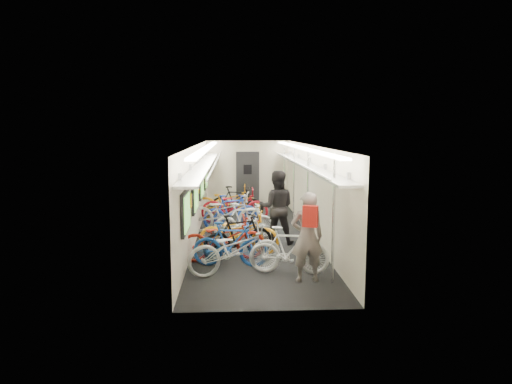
{
  "coord_description": "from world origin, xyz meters",
  "views": [
    {
      "loc": [
        -0.56,
        -11.76,
        2.8
      ],
      "look_at": [
        0.07,
        0.26,
        1.15
      ],
      "focal_mm": 32.0,
      "sensor_mm": 36.0,
      "label": 1
    }
  ],
  "objects": [
    {
      "name": "bicycle_6",
      "position": [
        -0.74,
        0.49,
        0.56
      ],
      "size": [
        2.21,
        1.12,
        1.11
      ],
      "primitive_type": "imported",
      "rotation": [
        0.0,
        0.0,
        1.38
      ],
      "color": "#A6A4A9",
      "rests_on": "ground"
    },
    {
      "name": "backpack",
      "position": [
        0.81,
        -3.89,
        1.28
      ],
      "size": [
        0.29,
        0.23,
        0.38
      ],
      "primitive_type": "cube",
      "rotation": [
        0.0,
        0.0,
        -0.4
      ],
      "color": "#A51610",
      "rests_on": "passenger_near"
    },
    {
      "name": "passenger_mid",
      "position": [
        0.52,
        -0.77,
        0.91
      ],
      "size": [
        0.95,
        0.78,
        1.81
      ],
      "primitive_type": "imported",
      "rotation": [
        0.0,
        0.0,
        3.03
      ],
      "color": "black",
      "rests_on": "ground"
    },
    {
      "name": "passenger_near",
      "position": [
        0.81,
        -3.62,
        0.84
      ],
      "size": [
        0.65,
        0.46,
        1.68
      ],
      "primitive_type": "imported",
      "rotation": [
        0.0,
        0.0,
        3.24
      ],
      "color": "gray",
      "rests_on": "ground"
    },
    {
      "name": "bicycle_5",
      "position": [
        -0.26,
        -0.29,
        0.47
      ],
      "size": [
        1.62,
        0.63,
        0.95
      ],
      "primitive_type": "imported",
      "rotation": [
        0.0,
        0.0,
        1.69
      ],
      "color": "silver",
      "rests_on": "ground"
    },
    {
      "name": "bicycle_8",
      "position": [
        -0.5,
        1.79,
        0.53
      ],
      "size": [
        2.02,
        0.72,
        1.06
      ],
      "primitive_type": "imported",
      "rotation": [
        0.0,
        0.0,
        1.56
      ],
      "color": "maroon",
      "rests_on": "ground"
    },
    {
      "name": "bicycle_4",
      "position": [
        -0.43,
        -1.66,
        0.48
      ],
      "size": [
        1.91,
        0.94,
        0.96
      ],
      "primitive_type": "imported",
      "rotation": [
        0.0,
        0.0,
        1.4
      ],
      "color": "orange",
      "rests_on": "ground"
    },
    {
      "name": "bicycle_10",
      "position": [
        -0.72,
        2.48,
        0.54
      ],
      "size": [
        2.07,
        0.78,
        1.08
      ],
      "primitive_type": "imported",
      "rotation": [
        0.0,
        0.0,
        1.54
      ],
      "color": "orange",
      "rests_on": "ground"
    },
    {
      "name": "train_car_shell",
      "position": [
        -0.36,
        0.71,
        1.66
      ],
      "size": [
        10.0,
        10.0,
        10.0
      ],
      "color": "black",
      "rests_on": "ground"
    },
    {
      "name": "bicycle_0",
      "position": [
        -0.51,
        -3.14,
        0.5
      ],
      "size": [
        2.0,
        1.19,
        0.99
      ],
      "primitive_type": "imported",
      "rotation": [
        0.0,
        0.0,
        1.87
      ],
      "color": "#A5A4A9",
      "rests_on": "ground"
    },
    {
      "name": "bicycle_9",
      "position": [
        -0.43,
        2.53,
        0.52
      ],
      "size": [
        1.79,
        0.89,
        1.04
      ],
      "primitive_type": "imported",
      "rotation": [
        0.0,
        0.0,
        1.32
      ],
      "color": "black",
      "rests_on": "ground"
    },
    {
      "name": "bicycle_11",
      "position": [
        0.53,
        -3.16,
        0.47
      ],
      "size": [
        1.61,
        0.68,
        0.94
      ],
      "primitive_type": "imported",
      "rotation": [
        0.0,
        0.0,
        1.42
      ],
      "color": "white",
      "rests_on": "ground"
    },
    {
      "name": "bicycle_3",
      "position": [
        -0.43,
        -2.07,
        0.5
      ],
      "size": [
        1.71,
        1.1,
        1.0
      ],
      "primitive_type": "imported",
      "rotation": [
        0.0,
        0.0,
        1.99
      ],
      "color": "black",
      "rests_on": "ground"
    },
    {
      "name": "bicycle_1",
      "position": [
        -0.61,
        -2.64,
        0.47
      ],
      "size": [
        1.61,
        0.63,
        0.94
      ],
      "primitive_type": "imported",
      "rotation": [
        0.0,
        0.0,
        1.45
      ],
      "color": "#1A479D",
      "rests_on": "ground"
    },
    {
      "name": "bicycle_2",
      "position": [
        -0.78,
        -2.18,
        0.48
      ],
      "size": [
        1.92,
        0.96,
        0.97
      ],
      "primitive_type": "imported",
      "rotation": [
        0.0,
        0.0,
        1.75
      ],
      "color": "#9E1F11",
      "rests_on": "ground"
    },
    {
      "name": "bicycle_7",
      "position": [
        -0.61,
        0.97,
        0.5
      ],
      "size": [
        1.71,
        1.07,
        0.99
      ],
      "primitive_type": "imported",
      "rotation": [
        0.0,
        0.0,
        1.97
      ],
      "color": "#1C3DA9",
      "rests_on": "ground"
    }
  ]
}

